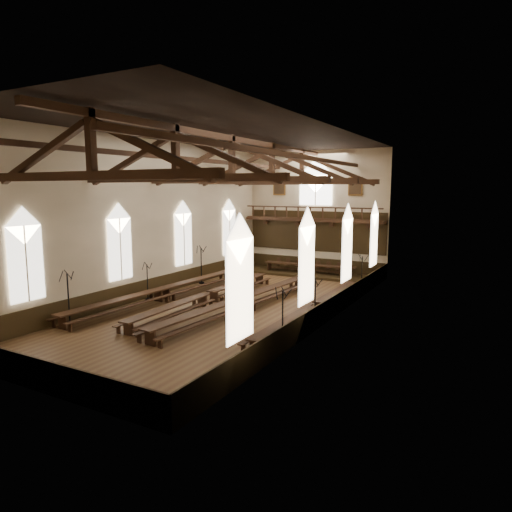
{
  "coord_description": "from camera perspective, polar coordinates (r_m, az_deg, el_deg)",
  "views": [
    {
      "loc": [
        13.91,
        -22.34,
        6.9
      ],
      "look_at": [
        0.73,
        1.5,
        2.89
      ],
      "focal_mm": 32.0,
      "sensor_mm": 36.0,
      "label": 1
    }
  ],
  "objects": [
    {
      "name": "end_window",
      "position": [
        37.88,
        7.48,
        8.8
      ],
      "size": [
        2.8,
        0.12,
        3.8
      ],
      "color": "white",
      "rests_on": "room_walls"
    },
    {
      "name": "minstrels_gallery",
      "position": [
        37.78,
        7.25,
        3.77
      ],
      "size": [
        11.8,
        1.24,
        3.7
      ],
      "color": "#381C12",
      "rests_on": "room_walls"
    },
    {
      "name": "candelabrum_left_mid",
      "position": [
        29.4,
        -13.39,
        -3.97
      ],
      "size": [
        0.7,
        0.71,
        2.39
      ],
      "color": "black",
      "rests_on": "ground"
    },
    {
      "name": "refectory_row_b",
      "position": [
        27.77,
        -6.03,
        -4.93
      ],
      "size": [
        1.59,
        14.2,
        0.73
      ],
      "color": "#381C12",
      "rests_on": "ground"
    },
    {
      "name": "ground",
      "position": [
        27.2,
        -2.9,
        -6.33
      ],
      "size": [
        26.0,
        26.0,
        0.0
      ],
      "primitive_type": "plane",
      "color": "brown",
      "rests_on": "ground"
    },
    {
      "name": "refectory_row_d",
      "position": [
        25.24,
        7.32,
        -6.37
      ],
      "size": [
        1.42,
        13.88,
        0.69
      ],
      "color": "#381C12",
      "rests_on": "ground"
    },
    {
      "name": "high_table",
      "position": [
        36.95,
        6.65,
        -1.2
      ],
      "size": [
        7.55,
        1.38,
        0.7
      ],
      "color": "#381C12",
      "rests_on": "dais"
    },
    {
      "name": "roof_trusses",
      "position": [
        26.35,
        -3.03,
        11.23
      ],
      "size": [
        11.7,
        25.7,
        2.8
      ],
      "color": "#381C12",
      "rests_on": "room_walls"
    },
    {
      "name": "candelabrum_right_near",
      "position": [
        20.36,
        3.33,
        -9.04
      ],
      "size": [
        0.79,
        0.79,
        2.67
      ],
      "color": "black",
      "rests_on": "ground"
    },
    {
      "name": "room_walls",
      "position": [
        26.32,
        -3.0,
        7.41
      ],
      "size": [
        26.0,
        26.0,
        26.0
      ],
      "color": "beige",
      "rests_on": "ground"
    },
    {
      "name": "wainscot_band",
      "position": [
        27.06,
        -2.91,
        -5.1
      ],
      "size": [
        12.0,
        26.0,
        1.2
      ],
      "color": "black",
      "rests_on": "ground"
    },
    {
      "name": "portraits",
      "position": [
        37.88,
        7.48,
        8.61
      ],
      "size": [
        7.75,
        0.09,
        1.45
      ],
      "color": "brown",
      "rests_on": "room_walls"
    },
    {
      "name": "side_windows",
      "position": [
        26.5,
        -2.96,
        1.52
      ],
      "size": [
        11.85,
        19.8,
        4.5
      ],
      "color": "white",
      "rests_on": "room_walls"
    },
    {
      "name": "candelabrum_right_mid",
      "position": [
        23.78,
        7.38,
        -6.72
      ],
      "size": [
        0.72,
        0.71,
        2.42
      ],
      "color": "black",
      "rests_on": "ground"
    },
    {
      "name": "candelabrum_right_far",
      "position": [
        31.63,
        13.07,
        -3.0
      ],
      "size": [
        0.75,
        0.77,
        2.57
      ],
      "color": "black",
      "rests_on": "ground"
    },
    {
      "name": "refectory_row_a",
      "position": [
        29.13,
        -11.62,
        -4.32
      ],
      "size": [
        1.99,
        14.92,
        0.8
      ],
      "color": "#381C12",
      "rests_on": "ground"
    },
    {
      "name": "refectory_row_c",
      "position": [
        26.17,
        -1.81,
        -5.61
      ],
      "size": [
        2.16,
        14.89,
        0.79
      ],
      "color": "#381C12",
      "rests_on": "ground"
    },
    {
      "name": "dais",
      "position": [
        37.07,
        6.63,
        -2.26
      ],
      "size": [
        11.4,
        2.85,
        0.19
      ],
      "primitive_type": "cube",
      "color": "black",
      "rests_on": "ground"
    },
    {
      "name": "high_chairs",
      "position": [
        37.63,
        7.07,
        -1.19
      ],
      "size": [
        6.73,
        0.43,
        0.91
      ],
      "color": "#381C12",
      "rests_on": "dais"
    },
    {
      "name": "candelabrum_left_far",
      "position": [
        33.74,
        -6.84,
        -2.0
      ],
      "size": [
        0.75,
        0.87,
        2.81
      ],
      "color": "black",
      "rests_on": "ground"
    },
    {
      "name": "candelabrum_left_near",
      "position": [
        25.48,
        -22.33,
        -6.0
      ],
      "size": [
        0.82,
        0.84,
        2.8
      ],
      "color": "black",
      "rests_on": "ground"
    }
  ]
}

